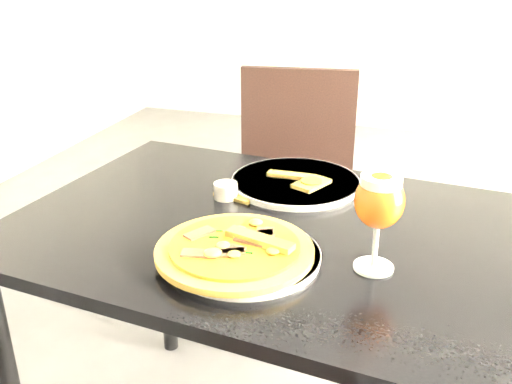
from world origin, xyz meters
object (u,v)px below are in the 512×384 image
(dining_table, at_px, (281,261))
(chair_far, at_px, (293,193))
(pizza, at_px, (235,249))
(beer_glass, at_px, (379,202))

(dining_table, bearing_deg, chair_far, 107.52)
(chair_far, height_order, pizza, chair_far)
(dining_table, relative_size, beer_glass, 6.50)
(chair_far, relative_size, pizza, 2.99)
(pizza, height_order, beer_glass, beer_glass)
(dining_table, distance_m, chair_far, 0.74)
(dining_table, distance_m, pizza, 0.22)
(chair_far, bearing_deg, beer_glass, -74.44)
(chair_far, height_order, beer_glass, beer_glass)
(chair_far, distance_m, pizza, 0.93)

